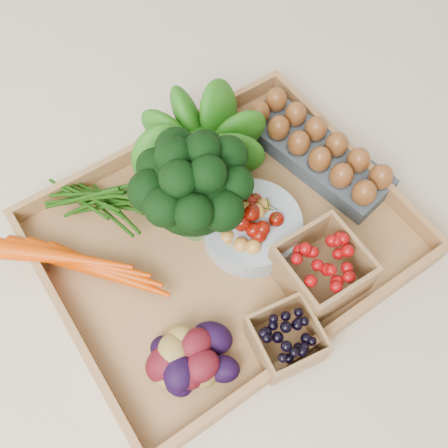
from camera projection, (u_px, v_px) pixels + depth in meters
ground at (224, 242)px, 0.82m from camera, size 4.00×4.00×0.00m
tray at (224, 240)px, 0.82m from camera, size 0.55×0.45×0.01m
carrots at (79, 262)px, 0.76m from camera, size 0.23×0.16×0.05m
lettuce at (198, 144)px, 0.81m from camera, size 0.15×0.15×0.15m
broccoli at (194, 203)px, 0.76m from camera, size 0.18×0.18×0.14m
cherry_bowl at (251, 227)px, 0.80m from camera, size 0.16×0.16×0.04m
egg_carton at (315, 154)px, 0.87m from camera, size 0.14×0.29×0.03m
potatoes at (187, 358)px, 0.68m from camera, size 0.14×0.14×0.08m
punnet_blackberry at (286, 339)px, 0.70m from camera, size 0.10×0.10×0.06m
punnet_raspberry at (322, 268)px, 0.74m from camera, size 0.12×0.12×0.08m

